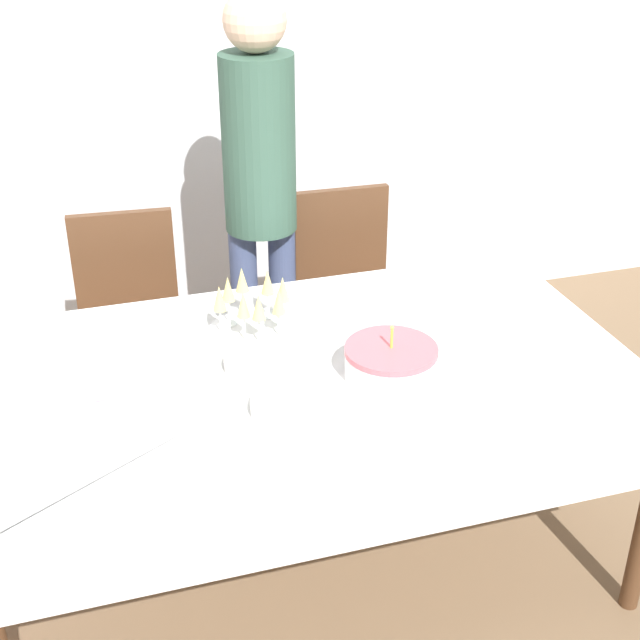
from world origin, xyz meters
name	(u,v)px	position (x,y,z in m)	size (l,w,h in m)	color
ground_plane	(305,556)	(0.00, 0.00, 0.00)	(12.00, 12.00, 0.00)	brown
wall_back	(193,58)	(0.00, 1.75, 1.35)	(8.00, 0.05, 2.70)	silver
dining_table	(303,394)	(0.00, 0.00, 0.67)	(2.05, 1.19, 0.77)	white
dining_chair_far_left	(131,324)	(-0.45, 0.91, 0.52)	(0.45, 0.45, 0.95)	#51331E
dining_chair_far_right	(348,294)	(0.46, 0.91, 0.52)	(0.43, 0.43, 0.95)	#51331E
birthday_cake	(391,362)	(0.24, -0.13, 0.82)	(0.28, 0.28, 0.18)	white
champagne_tray	(254,307)	(-0.09, 0.27, 0.86)	(0.32, 0.32, 0.18)	silver
plate_stack_main	(299,405)	(-0.07, -0.22, 0.79)	(0.28, 0.28, 0.03)	silver
plate_stack_dessert	(259,363)	(-0.13, 0.03, 0.79)	(0.21, 0.21, 0.04)	silver
cake_knife	(414,411)	(0.24, -0.32, 0.77)	(0.29, 0.11, 0.00)	silver
fork_pile	(101,411)	(-0.61, -0.08, 0.78)	(0.18, 0.09, 0.02)	silver
napkin_pile	(111,387)	(-0.58, 0.05, 0.78)	(0.15, 0.15, 0.01)	pink
person_standing	(260,175)	(0.10, 0.94, 1.07)	(0.28, 0.28, 1.76)	#3F4C72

